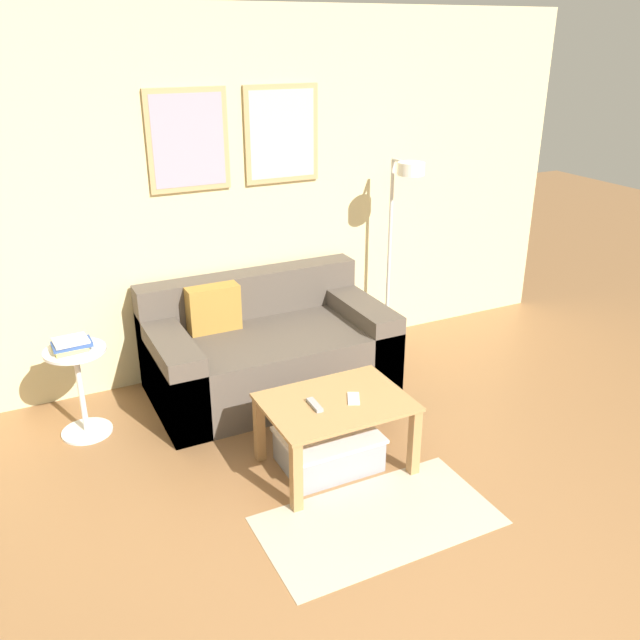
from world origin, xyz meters
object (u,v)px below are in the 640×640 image
(storage_bin, at_px, (329,449))
(remote_control, at_px, (315,405))
(couch, at_px, (267,351))
(coffee_table, at_px, (336,414))
(floor_lamp, at_px, (401,220))
(cell_phone, at_px, (354,399))
(book_stack, at_px, (71,345))
(side_table, at_px, (80,383))

(storage_bin, xyz_separation_m, remote_control, (-0.10, -0.03, 0.34))
(storage_bin, bearing_deg, couch, 87.54)
(coffee_table, xyz_separation_m, floor_lamp, (1.15, 1.16, 0.73))
(cell_phone, bearing_deg, book_stack, 169.65)
(coffee_table, xyz_separation_m, book_stack, (-1.28, 1.02, 0.27))
(floor_lamp, distance_m, side_table, 2.52)
(storage_bin, distance_m, remote_control, 0.35)
(storage_bin, bearing_deg, book_stack, 141.30)
(remote_control, height_order, cell_phone, remote_control)
(coffee_table, bearing_deg, storage_bin, 143.50)
(couch, distance_m, remote_control, 1.09)
(storage_bin, bearing_deg, side_table, 140.78)
(remote_control, bearing_deg, coffee_table, 3.32)
(floor_lamp, relative_size, side_table, 2.58)
(floor_lamp, bearing_deg, couch, -175.45)
(floor_lamp, bearing_deg, storage_bin, -136.15)
(cell_phone, bearing_deg, couch, 121.50)
(remote_control, distance_m, cell_phone, 0.24)
(book_stack, xyz_separation_m, remote_control, (1.14, -1.02, -0.18))
(cell_phone, bearing_deg, coffee_table, -168.74)
(storage_bin, bearing_deg, remote_control, -165.05)
(floor_lamp, bearing_deg, book_stack, -176.71)
(couch, xyz_separation_m, floor_lamp, (1.14, 0.09, 0.80))
(coffee_table, relative_size, side_table, 1.39)
(book_stack, bearing_deg, coffee_table, -38.64)
(floor_lamp, height_order, remote_control, floor_lamp)
(side_table, bearing_deg, cell_phone, -37.79)
(coffee_table, xyz_separation_m, cell_phone, (0.10, -0.03, 0.09))
(remote_control, xyz_separation_m, cell_phone, (0.23, -0.02, -0.01))
(couch, relative_size, book_stack, 7.00)
(coffee_table, bearing_deg, book_stack, 141.36)
(couch, relative_size, side_table, 2.79)
(coffee_table, relative_size, remote_control, 5.46)
(coffee_table, distance_m, floor_lamp, 1.79)
(side_table, bearing_deg, coffee_table, -39.15)
(storage_bin, xyz_separation_m, floor_lamp, (1.18, 1.14, 0.97))
(storage_bin, distance_m, side_table, 1.60)
(coffee_table, xyz_separation_m, side_table, (-1.26, 1.03, 0.00))
(couch, bearing_deg, coffee_table, -90.63)
(remote_control, bearing_deg, cell_phone, -3.97)
(floor_lamp, bearing_deg, cell_phone, -131.48)
(coffee_table, height_order, remote_control, remote_control)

